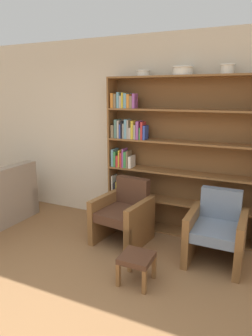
# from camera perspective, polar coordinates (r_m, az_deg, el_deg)

# --- Properties ---
(wall_back) EXTENTS (12.00, 0.06, 2.75)m
(wall_back) POSITION_cam_1_polar(r_m,az_deg,el_deg) (4.40, 5.75, 6.43)
(wall_back) COLOR beige
(wall_back) RESTS_ON ground
(bookshelf) EXTENTS (2.10, 0.30, 2.18)m
(bookshelf) POSITION_cam_1_polar(r_m,az_deg,el_deg) (4.23, 7.82, 2.02)
(bookshelf) COLOR brown
(bookshelf) RESTS_ON ground
(bowl_brass) EXTENTS (0.19, 0.19, 0.08)m
(bowl_brass) POSITION_cam_1_polar(r_m,az_deg,el_deg) (4.24, 3.32, 17.67)
(bowl_brass) COLOR silver
(bowl_brass) RESTS_ON bookshelf
(bowl_terracotta) EXTENTS (0.28, 0.28, 0.11)m
(bowl_terracotta) POSITION_cam_1_polar(r_m,az_deg,el_deg) (4.08, 10.77, 17.84)
(bowl_terracotta) COLOR silver
(bowl_terracotta) RESTS_ON bookshelf
(bowl_slate) EXTENTS (0.18, 0.18, 0.12)m
(bowl_slate) POSITION_cam_1_polar(r_m,az_deg,el_deg) (3.98, 18.77, 17.52)
(bowl_slate) COLOR silver
(bowl_slate) RESTS_ON bookshelf
(armchair_leather) EXTENTS (0.73, 0.76, 0.83)m
(armchair_leather) POSITION_cam_1_polar(r_m,az_deg,el_deg) (4.07, -0.39, -8.72)
(armchair_leather) COLOR brown
(armchair_leather) RESTS_ON ground
(armchair_cushioned) EXTENTS (0.65, 0.69, 0.83)m
(armchair_cushioned) POSITION_cam_1_polar(r_m,az_deg,el_deg) (3.76, 16.85, -11.32)
(armchair_cushioned) COLOR brown
(armchair_cushioned) RESTS_ON ground
(footstool) EXTENTS (0.33, 0.33, 0.32)m
(footstool) POSITION_cam_1_polar(r_m,az_deg,el_deg) (3.27, 2.04, -17.18)
(footstool) COLOR brown
(footstool) RESTS_ON ground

